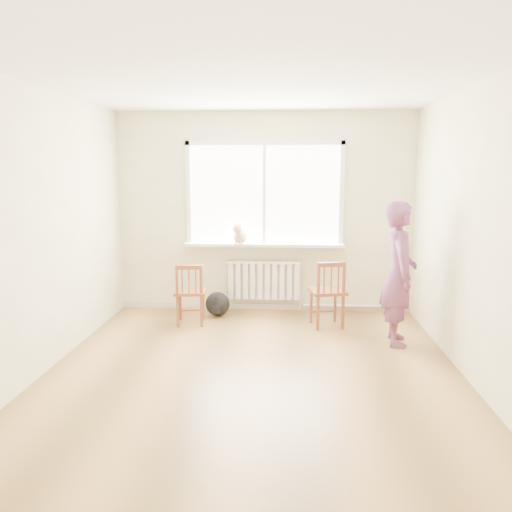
% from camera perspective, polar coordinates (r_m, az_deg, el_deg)
% --- Properties ---
extents(floor, '(4.50, 4.50, 0.00)m').
position_cam_1_polar(floor, '(4.92, -0.35, -13.21)').
color(floor, '#A97A45').
rests_on(floor, ground).
extents(ceiling, '(4.50, 4.50, 0.00)m').
position_cam_1_polar(ceiling, '(4.60, -0.38, 19.51)').
color(ceiling, white).
rests_on(ceiling, back_wall).
extents(back_wall, '(4.00, 0.01, 2.70)m').
position_cam_1_polar(back_wall, '(6.80, 0.97, 4.95)').
color(back_wall, '#F0E7C0').
rests_on(back_wall, ground).
extents(window, '(2.12, 0.05, 1.42)m').
position_cam_1_polar(window, '(6.76, 0.97, 7.57)').
color(window, white).
rests_on(window, back_wall).
extents(windowsill, '(2.15, 0.22, 0.04)m').
position_cam_1_polar(windowsill, '(6.74, 0.91, 1.31)').
color(windowsill, white).
rests_on(windowsill, back_wall).
extents(radiator, '(1.00, 0.12, 0.55)m').
position_cam_1_polar(radiator, '(6.85, 0.91, -2.73)').
color(radiator, white).
rests_on(radiator, back_wall).
extents(heating_pipe, '(1.40, 0.04, 0.04)m').
position_cam_1_polar(heating_pipe, '(7.02, 11.21, -5.63)').
color(heating_pipe, silver).
rests_on(heating_pipe, back_wall).
extents(baseboard, '(4.00, 0.03, 0.08)m').
position_cam_1_polar(baseboard, '(7.02, 0.93, -5.78)').
color(baseboard, beige).
rests_on(baseboard, ground).
extents(chair_left, '(0.42, 0.41, 0.78)m').
position_cam_1_polar(chair_left, '(6.31, -7.55, -4.32)').
color(chair_left, brown).
rests_on(chair_left, floor).
extents(chair_right, '(0.49, 0.47, 0.84)m').
position_cam_1_polar(chair_right, '(6.21, 8.25, -4.29)').
color(chair_right, brown).
rests_on(chair_right, floor).
extents(person, '(0.41, 0.60, 1.59)m').
position_cam_1_polar(person, '(5.73, 16.01, -1.94)').
color(person, '#CE445B').
rests_on(person, floor).
extents(cat, '(0.25, 0.45, 0.30)m').
position_cam_1_polar(cat, '(6.66, -1.83, 2.44)').
color(cat, beige).
rests_on(cat, windowsill).
extents(backpack, '(0.38, 0.32, 0.32)m').
position_cam_1_polar(backpack, '(6.70, -4.42, -5.50)').
color(backpack, black).
rests_on(backpack, floor).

